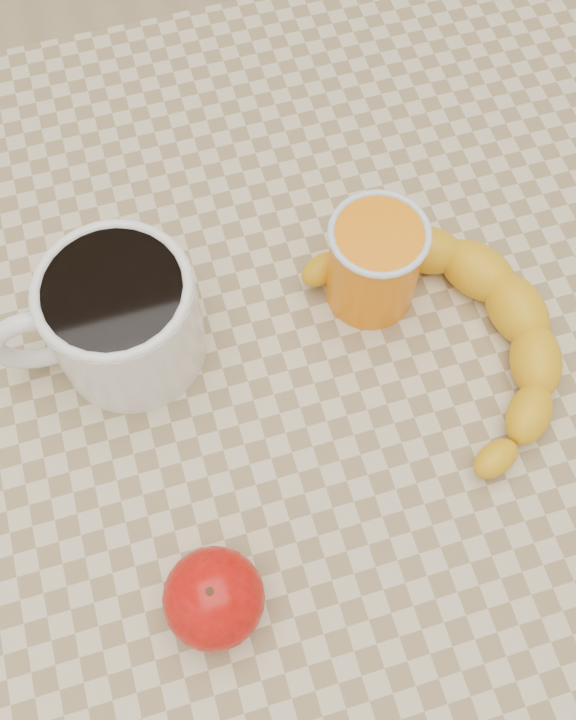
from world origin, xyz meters
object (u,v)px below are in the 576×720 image
object	(u,v)px
table	(288,409)
banana	(451,333)
apple	(214,598)
coffee_mug	(118,317)
orange_juice_glass	(374,262)

from	to	relation	value
table	banana	xyz separation A→B (m)	(0.13, -0.01, 0.11)
table	apple	distance (m)	0.22
apple	banana	bearing A→B (deg)	32.33
table	banana	bearing A→B (deg)	-6.47
coffee_mug	apple	bearing A→B (deg)	-85.45
banana	table	bearing A→B (deg)	162.31
table	apple	xyz separation A→B (m)	(-0.10, -0.16, 0.12)
orange_juice_glass	apple	distance (m)	0.27
apple	table	bearing A→B (deg)	58.07
orange_juice_glass	table	bearing A→B (deg)	-149.72
apple	banana	world-z (taller)	apple
table	orange_juice_glass	bearing A→B (deg)	30.28
table	coffee_mug	size ratio (longest dim) A/B	4.98
table	orange_juice_glass	distance (m)	0.16
coffee_mug	orange_juice_glass	size ratio (longest dim) A/B	1.80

